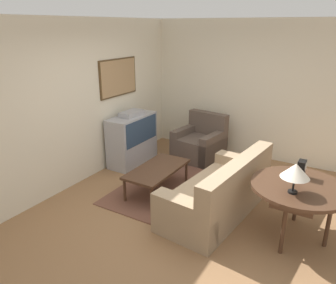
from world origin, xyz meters
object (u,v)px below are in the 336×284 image
object	(u,v)px
armchair	(200,144)
table_lamp	(296,171)
tv	(132,139)
mantel_clock	(301,169)
couch	(220,193)
coffee_table	(157,170)
console_table	(299,190)

from	to	relation	value
armchair	table_lamp	size ratio (longest dim) A/B	2.59
tv	mantel_clock	xyz separation A→B (m)	(-0.66, -3.17, 0.36)
armchair	couch	bearing A→B (deg)	-48.53
table_lamp	mantel_clock	bearing A→B (deg)	-0.15
table_lamp	tv	bearing A→B (deg)	70.21
armchair	mantel_clock	size ratio (longest dim) A/B	4.24
armchair	coffee_table	distance (m)	1.64
tv	table_lamp	world-z (taller)	table_lamp
tv	coffee_table	xyz separation A→B (m)	(-0.77, -1.06, -0.11)
console_table	coffee_table	bearing A→B (deg)	86.45
console_table	mantel_clock	size ratio (longest dim) A/B	5.19
console_table	couch	bearing A→B (deg)	87.06
tv	couch	size ratio (longest dim) A/B	0.53
coffee_table	table_lamp	world-z (taller)	table_lamp
coffee_table	mantel_clock	world-z (taller)	mantel_clock
armchair	mantel_clock	world-z (taller)	mantel_clock
armchair	table_lamp	bearing A→B (deg)	-35.32
tv	mantel_clock	distance (m)	3.26
table_lamp	mantel_clock	xyz separation A→B (m)	(0.49, -0.00, -0.16)
couch	tv	bearing A→B (deg)	-105.68
tv	coffee_table	size ratio (longest dim) A/B	0.90
couch	mantel_clock	size ratio (longest dim) A/B	8.87
tv	table_lamp	size ratio (longest dim) A/B	2.88
tv	couch	bearing A→B (deg)	-111.32
couch	console_table	distance (m)	1.11
table_lamp	couch	bearing A→B (deg)	73.65
tv	armchair	size ratio (longest dim) A/B	1.11
tv	console_table	xyz separation A→B (m)	(-0.90, -3.22, 0.18)
couch	console_table	world-z (taller)	couch
tv	armchair	world-z (taller)	tv
tv	table_lamp	bearing A→B (deg)	-109.79
armchair	coffee_table	size ratio (longest dim) A/B	0.81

